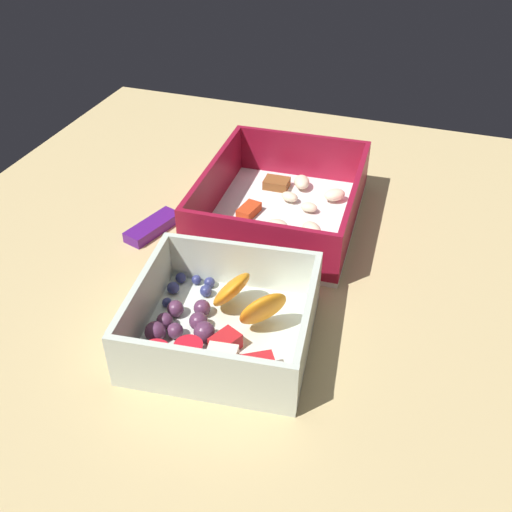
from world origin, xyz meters
TOP-DOWN VIEW (x-y plane):
  - table_surface at (0.00, 0.00)cm, footprint 80.00×80.00cm
  - pasta_container at (8.54, 1.49)cm, footprint 21.82×17.97cm
  - fruit_bowl at (-11.90, 0.98)cm, footprint 16.49×17.07cm
  - candy_bar at (1.62, 14.69)cm, footprint 7.40×4.34cm

SIDE VIEW (x-z plane):
  - table_surface at x=0.00cm, z-range 0.00..2.00cm
  - candy_bar at x=1.62cm, z-range 2.00..3.20cm
  - fruit_bowl at x=-11.90cm, z-range 1.14..6.64cm
  - pasta_container at x=8.54cm, z-range 0.79..7.06cm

